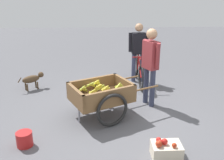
{
  "coord_description": "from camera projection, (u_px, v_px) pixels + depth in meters",
  "views": [
    {
      "loc": [
        0.34,
        4.56,
        2.39
      ],
      "look_at": [
        0.14,
        0.01,
        0.75
      ],
      "focal_mm": 41.01,
      "sensor_mm": 36.0,
      "label": 1
    }
  ],
  "objects": [
    {
      "name": "fruit_cart",
      "position": [
        101.0,
        96.0,
        4.92
      ],
      "size": [
        1.81,
        1.42,
        0.71
      ],
      "color": "brown",
      "rests_on": "ground"
    },
    {
      "name": "cyclist_person",
      "position": [
        138.0,
        48.0,
        6.66
      ],
      "size": [
        0.52,
        0.21,
        1.55
      ],
      "color": "#333851",
      "rests_on": "ground"
    },
    {
      "name": "bicycle",
      "position": [
        138.0,
        70.0,
        6.71
      ],
      "size": [
        0.46,
        1.66,
        0.85
      ],
      "color": "black",
      "rests_on": "ground"
    },
    {
      "name": "ground_plane",
      "position": [
        119.0,
        115.0,
        5.11
      ],
      "size": [
        24.0,
        24.0,
        0.0
      ],
      "primitive_type": "plane",
      "color": "#56565B"
    },
    {
      "name": "apple_crate",
      "position": [
        166.0,
        150.0,
        3.8
      ],
      "size": [
        0.44,
        0.32,
        0.32
      ],
      "color": "beige",
      "rests_on": "ground"
    },
    {
      "name": "plastic_bucket",
      "position": [
        24.0,
        139.0,
        4.08
      ],
      "size": [
        0.26,
        0.26,
        0.24
      ],
      "primitive_type": "cylinder",
      "color": "#B21E1E",
      "rests_on": "ground"
    },
    {
      "name": "vendor_person",
      "position": [
        150.0,
        61.0,
        5.26
      ],
      "size": [
        0.33,
        0.52,
        1.64
      ],
      "color": "#333851",
      "rests_on": "ground"
    },
    {
      "name": "dog",
      "position": [
        32.0,
        79.0,
        6.34
      ],
      "size": [
        0.56,
        0.45,
        0.4
      ],
      "color": "#4C3823",
      "rests_on": "ground"
    }
  ]
}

